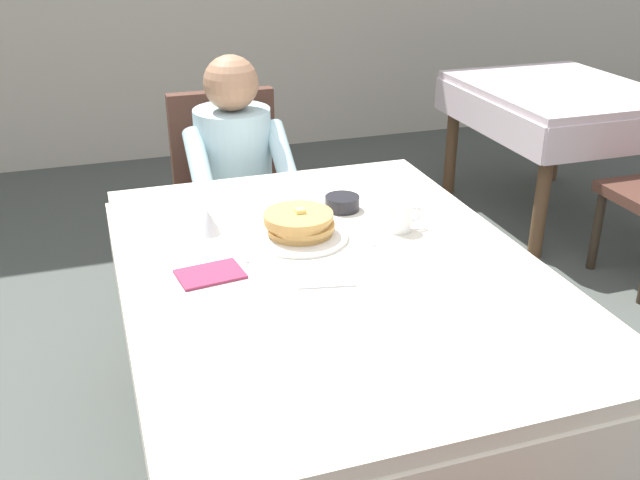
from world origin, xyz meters
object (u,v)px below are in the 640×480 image
at_px(plate_breakfast, 300,236).
at_px(knife_right_of_plate, 363,232).
at_px(syrup_pitcher, 208,222).
at_px(fork_left_of_plate, 238,249).
at_px(cup_coffee, 400,217).
at_px(background_table_far, 558,107).
at_px(dining_table_main, 332,293).
at_px(spoon_near_edge, 327,286).
at_px(breakfast_stack, 300,223).
at_px(diner_person, 236,171).
at_px(bowl_butter, 342,203).
at_px(chair_diner, 230,191).

distance_m(plate_breakfast, knife_right_of_plate, 0.19).
xyz_separation_m(syrup_pitcher, fork_left_of_plate, (0.06, -0.14, -0.04)).
bearing_deg(cup_coffee, background_table_far, 42.55).
height_order(syrup_pitcher, knife_right_of_plate, syrup_pitcher).
bearing_deg(syrup_pitcher, dining_table_main, -47.08).
height_order(plate_breakfast, knife_right_of_plate, plate_breakfast).
bearing_deg(spoon_near_edge, background_table_far, 53.94).
height_order(breakfast_stack, syrup_pitcher, breakfast_stack).
bearing_deg(fork_left_of_plate, background_table_far, -58.76).
bearing_deg(background_table_far, breakfast_stack, -143.07).
relative_size(diner_person, knife_right_of_plate, 5.60).
bearing_deg(background_table_far, dining_table_main, -139.04).
height_order(breakfast_stack, spoon_near_edge, breakfast_stack).
bearing_deg(knife_right_of_plate, background_table_far, -47.10).
bearing_deg(breakfast_stack, knife_right_of_plate, -5.96).
height_order(breakfast_stack, fork_left_of_plate, breakfast_stack).
bearing_deg(knife_right_of_plate, bowl_butter, 2.37).
relative_size(cup_coffee, bowl_butter, 1.03).
relative_size(diner_person, breakfast_stack, 5.42).
height_order(chair_diner, diner_person, diner_person).
bearing_deg(syrup_pitcher, diner_person, 71.72).
relative_size(bowl_butter, spoon_near_edge, 0.73).
bearing_deg(chair_diner, cup_coffee, 107.14).
height_order(diner_person, spoon_near_edge, diner_person).
bearing_deg(knife_right_of_plate, breakfast_stack, 86.63).
relative_size(knife_right_of_plate, background_table_far, 0.18).
relative_size(chair_diner, breakfast_stack, 4.50).
bearing_deg(knife_right_of_plate, chair_diner, 14.15).
relative_size(diner_person, fork_left_of_plate, 6.22).
bearing_deg(diner_person, spoon_near_edge, 89.74).
xyz_separation_m(dining_table_main, knife_right_of_plate, (0.16, 0.17, 0.09)).
relative_size(breakfast_stack, syrup_pitcher, 2.58).
relative_size(chair_diner, bowl_butter, 8.45).
bearing_deg(background_table_far, syrup_pitcher, -148.63).
distance_m(diner_person, plate_breakfast, 0.83).
relative_size(plate_breakfast, fork_left_of_plate, 1.56).
bearing_deg(spoon_near_edge, dining_table_main, 76.58).
bearing_deg(chair_diner, fork_left_of_plate, 80.10).
xyz_separation_m(syrup_pitcher, knife_right_of_plate, (0.44, -0.14, -0.04)).
bearing_deg(diner_person, background_table_far, -162.66).
bearing_deg(cup_coffee, plate_breakfast, 172.89).
height_order(fork_left_of_plate, knife_right_of_plate, same).
distance_m(breakfast_stack, spoon_near_edge, 0.31).
bearing_deg(chair_diner, breakfast_stack, 90.76).
bearing_deg(dining_table_main, spoon_near_edge, -115.23).
distance_m(plate_breakfast, breakfast_stack, 0.04).
height_order(dining_table_main, breakfast_stack, breakfast_stack).
height_order(chair_diner, fork_left_of_plate, chair_diner).
bearing_deg(fork_left_of_plate, chair_diner, -13.40).
xyz_separation_m(cup_coffee, syrup_pitcher, (-0.55, 0.16, -0.01)).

